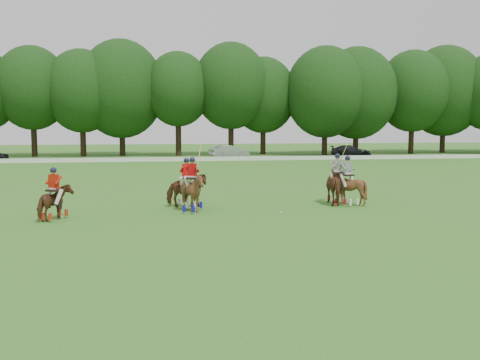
{
  "coord_description": "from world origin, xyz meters",
  "views": [
    {
      "loc": [
        -2.93,
        -19.19,
        3.84
      ],
      "look_at": [
        0.79,
        4.2,
        1.4
      ],
      "focal_mm": 40.0,
      "sensor_mm": 36.0,
      "label": 1
    }
  ],
  "objects": [
    {
      "name": "tree_line",
      "position": [
        0.26,
        48.05,
        8.23
      ],
      "size": [
        117.98,
        14.32,
        14.75
      ],
      "color": "black",
      "rests_on": "ground"
    },
    {
      "name": "polo_red_a",
      "position": [
        -7.0,
        3.16,
        0.76
      ],
      "size": [
        1.44,
        1.84,
        2.14
      ],
      "color": "#4C2B14",
      "rests_on": "ground"
    },
    {
      "name": "polo_red_b",
      "position": [
        -1.51,
        5.54,
        0.84
      ],
      "size": [
        1.9,
        1.73,
        2.33
      ],
      "color": "#4C2B14",
      "rests_on": "ground"
    },
    {
      "name": "polo_ball",
      "position": [
        2.45,
        3.28,
        0.04
      ],
      "size": [
        0.09,
        0.09,
        0.09
      ],
      "primitive_type": "sphere",
      "color": "white",
      "rests_on": "ground"
    },
    {
      "name": "car_right",
      "position": [
        20.45,
        42.5,
        0.7
      ],
      "size": [
        5.15,
        3.06,
        1.4
      ],
      "primitive_type": "imported",
      "rotation": [
        0.0,
        0.0,
        1.33
      ],
      "color": "black",
      "rests_on": "ground"
    },
    {
      "name": "boundary_rail",
      "position": [
        0.0,
        38.0,
        0.22
      ],
      "size": [
        120.0,
        0.1,
        0.44
      ],
      "primitive_type": "cube",
      "color": "white",
      "rests_on": "ground"
    },
    {
      "name": "polo_red_c",
      "position": [
        -1.32,
        4.35,
        0.89
      ],
      "size": [
        1.85,
        1.96,
        2.97
      ],
      "color": "#4C2B14",
      "rests_on": "ground"
    },
    {
      "name": "polo_stripe_b",
      "position": [
        6.18,
        5.24,
        0.86
      ],
      "size": [
        1.65,
        1.78,
        2.92
      ],
      "color": "#4C2B14",
      "rests_on": "ground"
    },
    {
      "name": "polo_stripe_a",
      "position": [
        5.77,
        5.52,
        0.91
      ],
      "size": [
        1.33,
        2.16,
        2.47
      ],
      "color": "#4C2B14",
      "rests_on": "ground"
    },
    {
      "name": "car_mid",
      "position": [
        5.59,
        42.5,
        0.76
      ],
      "size": [
        4.86,
        2.81,
        1.52
      ],
      "primitive_type": "imported",
      "rotation": [
        0.0,
        0.0,
        1.85
      ],
      "color": "#A2A3A8",
      "rests_on": "ground"
    },
    {
      "name": "ground",
      "position": [
        0.0,
        0.0,
        0.0
      ],
      "size": [
        180.0,
        180.0,
        0.0
      ],
      "primitive_type": "plane",
      "color": "#30691E",
      "rests_on": "ground"
    }
  ]
}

